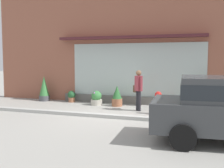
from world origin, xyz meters
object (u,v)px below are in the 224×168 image
object	(u,v)px
potted_plant_doorstep	(44,89)
potted_plant_low_front	(117,96)
pedestrian_with_handbag	(138,87)
potted_plant_near_hydrant	(186,101)
potted_plant_corner_tall	(219,97)
potted_plant_window_left	(72,96)
potted_plant_window_right	(97,98)
fire_hydrant	(158,103)

from	to	relation	value
potted_plant_doorstep	potted_plant_low_front	size ratio (longest dim) A/B	1.37
pedestrian_with_handbag	potted_plant_low_front	size ratio (longest dim) A/B	1.79
potted_plant_doorstep	potted_plant_near_hydrant	distance (m)	6.76
potted_plant_doorstep	potted_plant_corner_tall	distance (m)	7.98
potted_plant_near_hydrant	potted_plant_window_left	bearing A→B (deg)	175.10
potted_plant_window_right	potted_plant_low_front	bearing A→B (deg)	1.28
potted_plant_doorstep	potted_plant_low_front	xyz separation A→B (m)	(3.85, -0.34, -0.17)
pedestrian_with_handbag	potted_plant_doorstep	world-z (taller)	pedestrian_with_handbag
potted_plant_low_front	potted_plant_window_right	xyz separation A→B (m)	(-0.95, -0.02, -0.12)
potted_plant_low_front	pedestrian_with_handbag	bearing A→B (deg)	-33.82
potted_plant_low_front	potted_plant_near_hydrant	size ratio (longest dim) A/B	1.31
potted_plant_doorstep	potted_plant_low_front	bearing A→B (deg)	-5.07
fire_hydrant	potted_plant_window_left	size ratio (longest dim) A/B	1.57
potted_plant_doorstep	potted_plant_near_hydrant	bearing A→B (deg)	-3.54
potted_plant_doorstep	potted_plant_window_right	world-z (taller)	potted_plant_doorstep
pedestrian_with_handbag	potted_plant_window_left	bearing A→B (deg)	29.74
pedestrian_with_handbag	potted_plant_corner_tall	xyz separation A→B (m)	(3.01, 0.80, -0.33)
pedestrian_with_handbag	potted_plant_window_right	distance (m)	2.28
potted_plant_near_hydrant	potted_plant_window_left	distance (m)	5.30
potted_plant_corner_tall	potted_plant_near_hydrant	world-z (taller)	potted_plant_corner_tall
pedestrian_with_handbag	potted_plant_corner_tall	world-z (taller)	pedestrian_with_handbag
potted_plant_low_front	potted_plant_corner_tall	size ratio (longest dim) A/B	0.73
fire_hydrant	potted_plant_corner_tall	xyz separation A→B (m)	(2.15, 1.22, 0.16)
potted_plant_window_right	potted_plant_near_hydrant	distance (m)	3.85
pedestrian_with_handbag	potted_plant_window_left	distance (m)	3.73
potted_plant_corner_tall	potted_plant_window_left	world-z (taller)	potted_plant_corner_tall
potted_plant_low_front	potted_plant_near_hydrant	distance (m)	2.90
fire_hydrant	potted_plant_doorstep	world-z (taller)	potted_plant_doorstep
potted_plant_doorstep	potted_plant_window_right	xyz separation A→B (m)	(2.90, -0.36, -0.29)
potted_plant_window_right	potted_plant_corner_tall	bearing A→B (deg)	0.77
pedestrian_with_handbag	potted_plant_doorstep	bearing A→B (deg)	35.20
fire_hydrant	pedestrian_with_handbag	size ratio (longest dim) A/B	0.53
potted_plant_low_front	potted_plant_window_right	bearing A→B (deg)	-178.72
potted_plant_corner_tall	potted_plant_near_hydrant	xyz separation A→B (m)	(-1.23, -0.12, -0.20)
pedestrian_with_handbag	potted_plant_window_left	world-z (taller)	pedestrian_with_handbag
pedestrian_with_handbag	potted_plant_doorstep	xyz separation A→B (m)	(-4.96, 1.09, -0.33)
potted_plant_window_right	potted_plant_doorstep	bearing A→B (deg)	172.87
potted_plant_low_front	potted_plant_corner_tall	distance (m)	4.13
potted_plant_near_hydrant	potted_plant_doorstep	bearing A→B (deg)	176.46
potted_plant_corner_tall	potted_plant_low_front	bearing A→B (deg)	-179.35
fire_hydrant	potted_plant_near_hydrant	world-z (taller)	fire_hydrant
fire_hydrant	potted_plant_window_left	distance (m)	4.63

